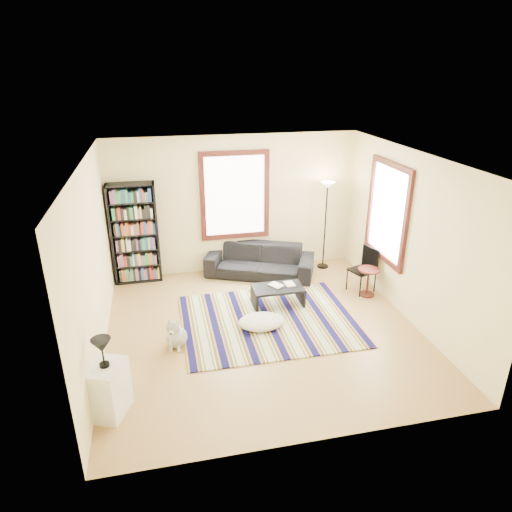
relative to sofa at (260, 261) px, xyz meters
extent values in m
cube|color=#9E7A48|center=(-0.42, -2.05, -0.37)|extent=(5.00, 5.00, 0.10)
cube|color=white|center=(-0.42, -2.05, 2.53)|extent=(5.00, 5.00, 0.10)
cube|color=beige|center=(-0.42, 0.50, 1.08)|extent=(5.00, 0.10, 2.80)
cube|color=beige|center=(-0.42, -4.60, 1.08)|extent=(5.00, 0.10, 2.80)
cube|color=beige|center=(-2.97, -2.05, 1.08)|extent=(0.10, 5.00, 2.80)
cube|color=beige|center=(2.13, -2.05, 1.08)|extent=(0.10, 5.00, 2.80)
cube|color=white|center=(-0.42, 0.42, 1.28)|extent=(1.20, 0.06, 1.60)
cube|color=white|center=(2.05, -1.25, 1.28)|extent=(0.06, 1.20, 1.60)
cube|color=#0E0C3C|center=(-0.26, -1.82, -0.31)|extent=(2.91, 2.33, 0.02)
imported|color=black|center=(0.00, 0.00, 0.00)|extent=(2.32, 1.64, 0.63)
cube|color=black|center=(-2.43, 0.27, 0.68)|extent=(0.90, 0.30, 2.00)
cube|color=black|center=(0.03, -1.32, -0.14)|extent=(0.95, 0.59, 0.36)
imported|color=beige|center=(-0.07, -1.32, 0.06)|extent=(0.31, 0.29, 0.02)
imported|color=beige|center=(0.18, -1.27, 0.05)|extent=(0.24, 0.18, 0.02)
ellipsoid|color=silver|center=(-0.43, -1.98, -0.22)|extent=(0.87, 0.73, 0.19)
cylinder|color=#461911|center=(1.78, -1.31, -0.05)|extent=(0.45, 0.45, 0.54)
cube|color=black|center=(1.73, -1.12, 0.11)|extent=(0.53, 0.52, 0.86)
cube|color=white|center=(-2.72, -3.55, 0.03)|extent=(0.54, 0.61, 0.70)
camera|label=1|loc=(-1.92, -8.35, 3.73)|focal=32.00mm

